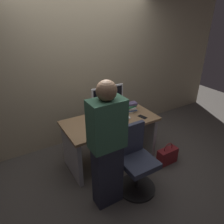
{
  "coord_description": "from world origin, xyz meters",
  "views": [
    {
      "loc": [
        -1.41,
        -2.41,
        2.26
      ],
      "look_at": [
        0.0,
        -0.05,
        0.9
      ],
      "focal_mm": 33.47,
      "sensor_mm": 36.0,
      "label": 1
    }
  ],
  "objects_px": {
    "cup_near_keyboard": "(93,128)",
    "handbag": "(167,156)",
    "desk": "(110,133)",
    "mouse": "(128,117)",
    "cell_phone": "(142,117)",
    "person_at_desk": "(107,147)",
    "monitor": "(108,99)",
    "keyboard": "(111,124)",
    "book_stack": "(130,108)",
    "office_chair": "(136,162)"
  },
  "relations": [
    {
      "from": "mouse",
      "to": "cell_phone",
      "type": "bearing_deg",
      "value": -19.84
    },
    {
      "from": "office_chair",
      "to": "monitor",
      "type": "bearing_deg",
      "value": 84.4
    },
    {
      "from": "keyboard",
      "to": "person_at_desk",
      "type": "bearing_deg",
      "value": -126.07
    },
    {
      "from": "person_at_desk",
      "to": "handbag",
      "type": "xyz_separation_m",
      "value": [
        1.19,
        0.15,
        -0.7
      ]
    },
    {
      "from": "desk",
      "to": "cell_phone",
      "type": "height_order",
      "value": "cell_phone"
    },
    {
      "from": "person_at_desk",
      "to": "book_stack",
      "type": "relative_size",
      "value": 7.32
    },
    {
      "from": "office_chair",
      "to": "cup_near_keyboard",
      "type": "relative_size",
      "value": 9.04
    },
    {
      "from": "desk",
      "to": "cup_near_keyboard",
      "type": "relative_size",
      "value": 13.74
    },
    {
      "from": "person_at_desk",
      "to": "handbag",
      "type": "bearing_deg",
      "value": 7.21
    },
    {
      "from": "cell_phone",
      "to": "monitor",
      "type": "bearing_deg",
      "value": 122.27
    },
    {
      "from": "office_chair",
      "to": "book_stack",
      "type": "height_order",
      "value": "office_chair"
    },
    {
      "from": "office_chair",
      "to": "person_at_desk",
      "type": "bearing_deg",
      "value": -177.92
    },
    {
      "from": "keyboard",
      "to": "handbag",
      "type": "bearing_deg",
      "value": -29.36
    },
    {
      "from": "keyboard",
      "to": "cup_near_keyboard",
      "type": "distance_m",
      "value": 0.31
    },
    {
      "from": "keyboard",
      "to": "cell_phone",
      "type": "relative_size",
      "value": 2.99
    },
    {
      "from": "book_stack",
      "to": "handbag",
      "type": "height_order",
      "value": "book_stack"
    },
    {
      "from": "cell_phone",
      "to": "book_stack",
      "type": "bearing_deg",
      "value": 89.97
    },
    {
      "from": "desk",
      "to": "handbag",
      "type": "xyz_separation_m",
      "value": [
        0.74,
        -0.55,
        -0.38
      ]
    },
    {
      "from": "book_stack",
      "to": "handbag",
      "type": "bearing_deg",
      "value": -61.84
    },
    {
      "from": "cup_near_keyboard",
      "to": "handbag",
      "type": "height_order",
      "value": "cup_near_keyboard"
    },
    {
      "from": "keyboard",
      "to": "handbag",
      "type": "distance_m",
      "value": 1.1
    },
    {
      "from": "keyboard",
      "to": "cup_near_keyboard",
      "type": "xyz_separation_m",
      "value": [
        -0.31,
        -0.03,
        0.04
      ]
    },
    {
      "from": "cell_phone",
      "to": "person_at_desk",
      "type": "bearing_deg",
      "value": -163.81
    },
    {
      "from": "person_at_desk",
      "to": "cell_phone",
      "type": "bearing_deg",
      "value": 29.05
    },
    {
      "from": "mouse",
      "to": "handbag",
      "type": "height_order",
      "value": "mouse"
    },
    {
      "from": "person_at_desk",
      "to": "monitor",
      "type": "distance_m",
      "value": 1.06
    },
    {
      "from": "desk",
      "to": "book_stack",
      "type": "relative_size",
      "value": 6.38
    },
    {
      "from": "monitor",
      "to": "cup_near_keyboard",
      "type": "distance_m",
      "value": 0.61
    },
    {
      "from": "book_stack",
      "to": "cell_phone",
      "type": "height_order",
      "value": "book_stack"
    },
    {
      "from": "person_at_desk",
      "to": "cell_phone",
      "type": "height_order",
      "value": "person_at_desk"
    },
    {
      "from": "desk",
      "to": "monitor",
      "type": "xyz_separation_m",
      "value": [
        0.08,
        0.21,
        0.49
      ]
    },
    {
      "from": "mouse",
      "to": "handbag",
      "type": "xyz_separation_m",
      "value": [
        0.49,
        -0.44,
        -0.63
      ]
    },
    {
      "from": "monitor",
      "to": "handbag",
      "type": "bearing_deg",
      "value": -48.58
    },
    {
      "from": "cup_near_keyboard",
      "to": "cell_phone",
      "type": "xyz_separation_m",
      "value": [
        0.84,
        -0.03,
        -0.05
      ]
    },
    {
      "from": "person_at_desk",
      "to": "monitor",
      "type": "relative_size",
      "value": 3.03
    },
    {
      "from": "desk",
      "to": "book_stack",
      "type": "bearing_deg",
      "value": 8.87
    },
    {
      "from": "keyboard",
      "to": "mouse",
      "type": "bearing_deg",
      "value": 1.76
    },
    {
      "from": "mouse",
      "to": "book_stack",
      "type": "distance_m",
      "value": 0.24
    },
    {
      "from": "cup_near_keyboard",
      "to": "book_stack",
      "type": "height_order",
      "value": "book_stack"
    },
    {
      "from": "person_at_desk",
      "to": "mouse",
      "type": "distance_m",
      "value": 0.92
    },
    {
      "from": "desk",
      "to": "mouse",
      "type": "bearing_deg",
      "value": -23.11
    },
    {
      "from": "person_at_desk",
      "to": "monitor",
      "type": "height_order",
      "value": "person_at_desk"
    },
    {
      "from": "book_stack",
      "to": "keyboard",
      "type": "bearing_deg",
      "value": -158.0
    },
    {
      "from": "keyboard",
      "to": "book_stack",
      "type": "bearing_deg",
      "value": 20.03
    },
    {
      "from": "person_at_desk",
      "to": "mouse",
      "type": "bearing_deg",
      "value": 39.88
    },
    {
      "from": "desk",
      "to": "monitor",
      "type": "bearing_deg",
      "value": 69.92
    },
    {
      "from": "desk",
      "to": "handbag",
      "type": "height_order",
      "value": "desk"
    },
    {
      "from": "person_at_desk",
      "to": "cup_near_keyboard",
      "type": "distance_m",
      "value": 0.55
    },
    {
      "from": "office_chair",
      "to": "cell_phone",
      "type": "distance_m",
      "value": 0.77
    },
    {
      "from": "cell_phone",
      "to": "handbag",
      "type": "xyz_separation_m",
      "value": [
        0.27,
        -0.36,
        -0.62
      ]
    }
  ]
}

